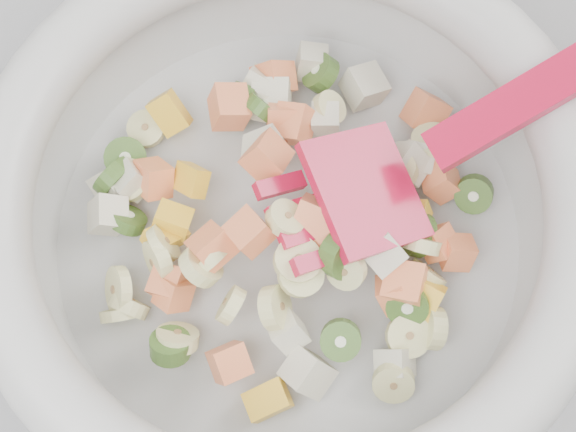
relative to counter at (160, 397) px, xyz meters
name	(u,v)px	position (x,y,z in m)	size (l,w,h in m)	color
counter	(160,397)	(0.00, 0.00, 0.00)	(2.00, 0.60, 0.90)	gray
mixing_bowl	(289,210)	(0.14, -0.04, 0.51)	(0.49, 0.36, 0.17)	#B8B8B6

